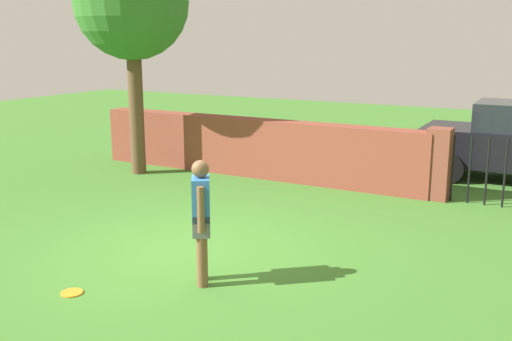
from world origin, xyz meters
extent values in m
plane|color=#3D7528|center=(0.00, 0.00, 0.00)|extent=(40.00, 40.00, 0.00)
cube|color=brown|center=(-1.50, 4.70, 0.65)|extent=(8.02, 0.50, 1.30)
cylinder|color=brown|center=(-3.96, 3.64, 1.57)|extent=(0.33, 0.33, 3.15)
sphere|color=#337028|center=(-3.96, 3.64, 3.84)|extent=(2.52, 2.52, 2.52)
cylinder|color=brown|center=(0.81, -0.78, 0.42)|extent=(0.14, 0.14, 0.85)
cylinder|color=brown|center=(0.93, -0.97, 0.42)|extent=(0.14, 0.14, 0.85)
cube|color=slate|center=(0.87, -0.87, 0.80)|extent=(0.38, 0.42, 0.28)
cube|color=#3372BF|center=(0.87, -0.87, 1.12)|extent=(0.38, 0.42, 0.55)
sphere|color=brown|center=(0.87, -0.87, 1.51)|extent=(0.22, 0.22, 0.22)
cylinder|color=brown|center=(0.75, -0.69, 1.05)|extent=(0.09, 0.09, 0.58)
cylinder|color=brown|center=(1.00, -1.06, 1.05)|extent=(0.09, 0.09, 0.58)
cube|color=brown|center=(2.61, 4.70, 0.70)|extent=(0.44, 0.44, 1.40)
cylinder|color=black|center=(2.88, 4.70, 0.65)|extent=(0.04, 0.04, 1.30)
cylinder|color=black|center=(3.19, 4.70, 0.65)|extent=(0.04, 0.04, 1.30)
cylinder|color=black|center=(3.50, 4.70, 0.65)|extent=(0.04, 0.04, 1.30)
cylinder|color=black|center=(3.82, 4.70, 0.65)|extent=(0.04, 0.04, 1.30)
cylinder|color=black|center=(2.54, 6.18, 0.32)|extent=(0.64, 0.23, 0.64)
cylinder|color=black|center=(2.51, 7.88, 0.32)|extent=(0.64, 0.23, 0.64)
cylinder|color=orange|center=(-0.36, -1.94, 0.01)|extent=(0.27, 0.27, 0.02)
camera|label=1|loc=(4.95, -6.81, 3.12)|focal=41.62mm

